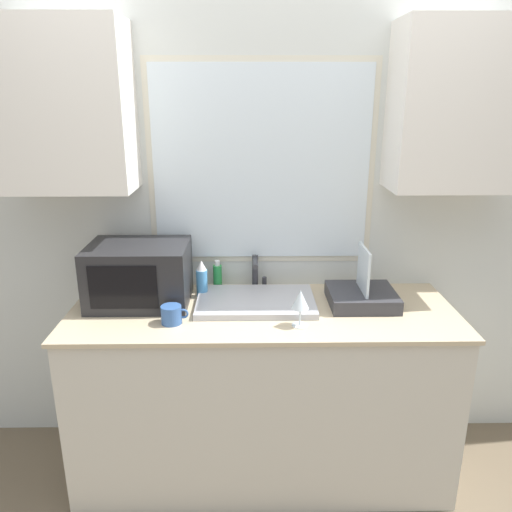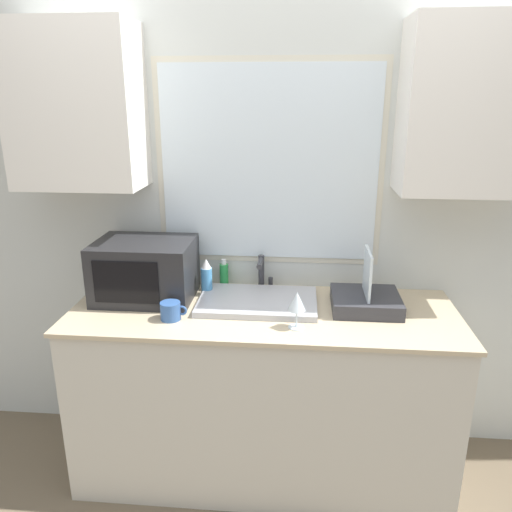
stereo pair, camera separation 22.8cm
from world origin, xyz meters
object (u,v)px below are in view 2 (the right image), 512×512
Objects in this scene: faucet at (262,270)px; spray_bottle at (207,277)px; dish_rack at (366,299)px; soap_bottle at (224,275)px; microwave at (145,270)px; wine_glass at (297,302)px; mug_near_sink at (171,311)px.

spray_bottle is (-0.28, -0.10, -0.01)m from faucet.
dish_rack is at bearing -21.23° from faucet.
dish_rack is at bearing -17.02° from soap_bottle.
microwave is 0.82m from wine_glass.
soap_bottle is (-0.20, 0.02, -0.04)m from faucet.
microwave is 0.31m from spray_bottle.
microwave is 0.33m from mug_near_sink.
faucet reaches higher than soap_bottle.
wine_glass is (0.76, -0.28, -0.03)m from microwave.
microwave is 3.09× the size of soap_bottle.
soap_bottle is (0.07, 0.12, -0.02)m from spray_bottle.
soap_bottle is (-0.72, 0.22, 0.02)m from dish_rack.
faucet is 0.38× the size of microwave.
soap_bottle is 1.25× the size of mug_near_sink.
soap_bottle reaches higher than mug_near_sink.
mug_near_sink is at bearing -113.12° from soap_bottle.
dish_rack is 0.93m from mug_near_sink.
spray_bottle is 1.25× the size of soap_bottle.
dish_rack is 1.66× the size of spray_bottle.
dish_rack reaches higher than soap_bottle.
spray_bottle is 1.14× the size of wine_glass.
wine_glass is at bearing -36.65° from spray_bottle.
mug_near_sink is (-0.39, -0.41, -0.07)m from faucet.
spray_bottle is 0.14m from soap_bottle.
faucet is 1.47× the size of mug_near_sink.
dish_rack reaches higher than spray_bottle.
dish_rack is 2.08× the size of soap_bottle.
microwave is 2.47× the size of spray_bottle.
microwave reaches higher than spray_bottle.
dish_rack is at bearing 36.18° from wine_glass.
faucet is at bearing -5.59° from soap_bottle.
wine_glass reaches higher than soap_bottle.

